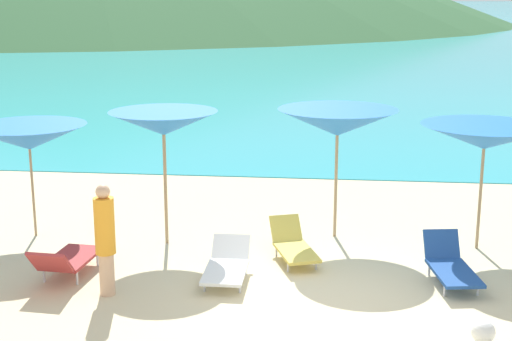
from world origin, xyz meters
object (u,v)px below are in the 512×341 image
Objects in this scene: umbrella_3 at (485,137)px; beachgoer_3 at (105,237)px; lounge_chair_1 at (227,265)px; umbrella_1 at (164,123)px; lounge_chair_2 at (66,259)px; umbrella_2 at (337,123)px; umbrella_0 at (29,137)px; beach_ball at (483,332)px; lounge_chair_0 at (293,245)px; lounge_chair_3 at (450,265)px.

umbrella_3 is 6.52m from beachgoer_3.
beachgoer_3 is (-1.67, -0.80, 0.67)m from lounge_chair_1.
umbrella_1 is 2.83m from lounge_chair_1.
umbrella_1 is at bearing -118.48° from lounge_chair_2.
lounge_chair_1 is at bearing -126.17° from umbrella_2.
umbrella_0 is 2.82m from lounge_chair_2.
umbrella_3 is 4.16m from beach_ball.
umbrella_0 reaches higher than beach_ball.
umbrella_2 reaches higher than lounge_chair_0.
umbrella_2 is 2.38m from lounge_chair_0.
lounge_chair_3 is at bearing 93.31° from beach_ball.
beachgoer_3 is at bearing -155.19° from umbrella_3.
umbrella_1 is 3.07m from umbrella_2.
umbrella_0 is at bearing 151.73° from lounge_chair_0.
umbrella_2 is at bearing 5.87° from umbrella_0.
umbrella_1 is 5.49m from umbrella_3.
lounge_chair_0 is 2.57m from lounge_chair_3.
beach_ball is (4.90, -3.38, -2.02)m from umbrella_1.
beach_ball is at bearing -34.57° from umbrella_1.
beachgoer_3 is at bearing 169.25° from beach_ball.
umbrella_3 reaches higher than lounge_chair_2.
lounge_chair_0 is 3.69m from lounge_chair_2.
lounge_chair_2 and lounge_chair_3 have the same top height.
beachgoer_3 is (0.83, -0.55, 0.59)m from lounge_chair_2.
beachgoer_3 is at bearing -98.37° from umbrella_1.
umbrella_1 reaches higher than umbrella_0.
lounge_chair_3 is at bearing -31.74° from beachgoer_3.
lounge_chair_3 is at bearing 3.84° from lounge_chair_1.
lounge_chair_3 is 2.07m from beach_ball.
lounge_chair_1 is 0.96× the size of lounge_chair_3.
umbrella_3 is 4.90m from lounge_chair_1.
umbrella_2 is at bearing -144.37° from lounge_chair_2.
lounge_chair_2 is (-3.49, -1.21, 0.05)m from lounge_chair_0.
umbrella_2 is 1.53× the size of lounge_chair_2.
lounge_chair_1 is at bearing -18.03° from beachgoer_3.
beachgoer_3 is at bearing 150.87° from lounge_chair_2.
beachgoer_3 is at bearing -155.18° from lounge_chair_1.
umbrella_1 reaches higher than beach_ball.
umbrella_1 reaches higher than umbrella_2.
lounge_chair_0 is at bearing 155.24° from lounge_chair_3.
beachgoer_3 reaches higher than beach_ball.
lounge_chair_2 is 0.91× the size of beachgoer_3.
umbrella_0 is 7.59m from lounge_chair_3.
lounge_chair_3 is (1.79, -2.01, -1.85)m from umbrella_2.
umbrella_3 reaches higher than umbrella_0.
umbrella_3 is at bearing 1.30° from umbrella_0.
umbrella_3 is (2.49, -0.38, -0.14)m from umbrella_2.
umbrella_0 is 0.93× the size of umbrella_2.
umbrella_0 is 1.48× the size of lounge_chair_3.
lounge_chair_0 is (2.30, -0.62, -1.91)m from umbrella_1.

